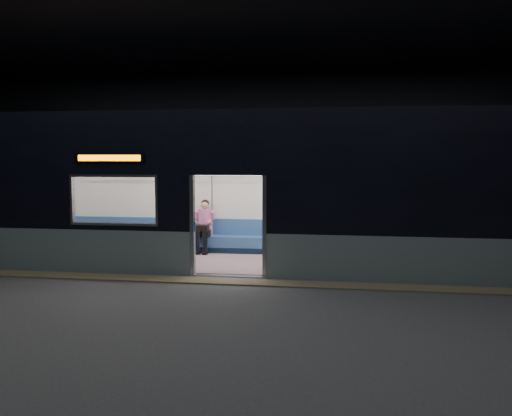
# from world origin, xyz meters

# --- Properties ---
(station_floor) EXTENTS (24.00, 14.00, 0.01)m
(station_floor) POSITION_xyz_m (0.00, 0.00, -0.01)
(station_floor) COLOR #47494C
(station_floor) RESTS_ON ground
(station_envelope) EXTENTS (24.00, 14.00, 5.00)m
(station_envelope) POSITION_xyz_m (0.00, 0.00, 3.66)
(station_envelope) COLOR black
(station_envelope) RESTS_ON station_floor
(tactile_strip) EXTENTS (22.80, 0.50, 0.03)m
(tactile_strip) POSITION_xyz_m (0.00, 0.55, 0.01)
(tactile_strip) COLOR #8C7F59
(tactile_strip) RESTS_ON station_floor
(metro_car) EXTENTS (18.00, 3.04, 3.35)m
(metro_car) POSITION_xyz_m (-0.00, 2.54, 1.85)
(metro_car) COLOR gray
(metro_car) RESTS_ON station_floor
(passenger) EXTENTS (0.41, 0.66, 1.31)m
(passenger) POSITION_xyz_m (-1.13, 3.55, 0.77)
(passenger) COLOR black
(passenger) RESTS_ON metro_car
(handbag) EXTENTS (0.28, 0.24, 0.14)m
(handbag) POSITION_xyz_m (-1.12, 3.34, 0.67)
(handbag) COLOR black
(handbag) RESTS_ON passenger
(transit_map) EXTENTS (0.97, 0.03, 0.63)m
(transit_map) POSITION_xyz_m (1.94, 3.85, 1.47)
(transit_map) COLOR white
(transit_map) RESTS_ON metro_car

